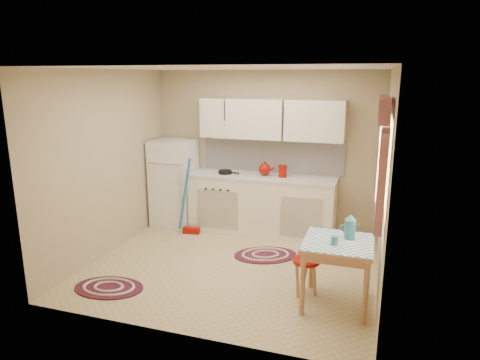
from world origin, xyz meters
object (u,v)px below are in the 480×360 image
at_px(base_cabinets, 262,205).
at_px(stool, 306,277).
at_px(fridge, 174,183).
at_px(table, 336,274).

distance_m(base_cabinets, stool, 2.03).
xyz_separation_m(fridge, stool, (2.46, -1.70, -0.49)).
distance_m(fridge, table, 3.37).
distance_m(base_cabinets, table, 2.31).
bearing_deg(fridge, base_cabinets, 1.94).
height_order(table, stool, table).
relative_size(base_cabinets, stool, 5.36).
bearing_deg(table, fridge, 146.81).
distance_m(table, stool, 0.40).
height_order(base_cabinets, stool, base_cabinets).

